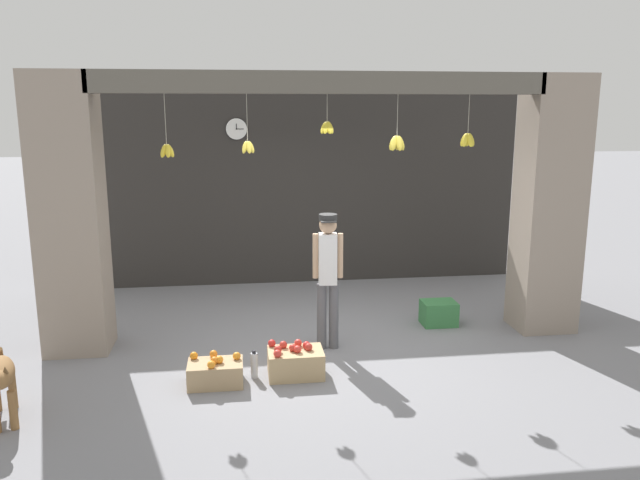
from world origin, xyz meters
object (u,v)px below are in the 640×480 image
(water_bottle, at_px, (254,365))
(wall_clock, at_px, (236,129))
(fruit_crate_oranges, at_px, (215,372))
(fruit_crate_apples, at_px, (295,362))
(dog, at_px, (2,378))
(produce_box_green, at_px, (439,313))
(shopkeeper, at_px, (328,272))

(water_bottle, distance_m, wall_clock, 4.18)
(fruit_crate_oranges, relative_size, wall_clock, 1.65)
(fruit_crate_apples, distance_m, water_bottle, 0.42)
(fruit_crate_apples, bearing_deg, wall_clock, 98.71)
(dog, distance_m, fruit_crate_apples, 2.72)
(dog, relative_size, wall_clock, 2.42)
(produce_box_green, distance_m, wall_clock, 4.02)
(shopkeeper, relative_size, fruit_crate_apples, 2.77)
(produce_box_green, bearing_deg, fruit_crate_oranges, -153.06)
(water_bottle, xyz_separation_m, wall_clock, (-0.12, 3.51, 2.27))
(produce_box_green, height_order, water_bottle, produce_box_green)
(fruit_crate_oranges, bearing_deg, fruit_crate_apples, 7.19)
(shopkeeper, bearing_deg, fruit_crate_apples, 62.47)
(dog, bearing_deg, fruit_crate_oranges, 87.37)
(shopkeeper, xyz_separation_m, fruit_crate_apples, (-0.44, -0.71, -0.76))
(fruit_crate_oranges, distance_m, wall_clock, 4.28)
(shopkeeper, xyz_separation_m, wall_clock, (-0.98, 2.80, 1.49))
(fruit_crate_apples, relative_size, water_bottle, 1.93)
(dog, bearing_deg, produce_box_green, 94.13)
(fruit_crate_oranges, relative_size, produce_box_green, 1.27)
(produce_box_green, bearing_deg, water_bottle, -151.35)
(fruit_crate_apples, relative_size, produce_box_green, 1.31)
(fruit_crate_oranges, xyz_separation_m, fruit_crate_apples, (0.81, 0.10, 0.02))
(dog, distance_m, fruit_crate_oranges, 1.92)
(dog, xyz_separation_m, fruit_crate_apples, (2.63, 0.63, -0.27))
(produce_box_green, bearing_deg, fruit_crate_apples, -146.31)
(produce_box_green, xyz_separation_m, water_bottle, (-2.38, -1.30, -0.02))
(shopkeeper, xyz_separation_m, fruit_crate_oranges, (-1.25, -0.81, -0.79))
(dog, bearing_deg, wall_clock, 134.47)
(dog, bearing_deg, shopkeeper, 94.78)
(fruit_crate_oranges, relative_size, fruit_crate_apples, 0.96)
(fruit_crate_oranges, bearing_deg, wall_clock, 85.66)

